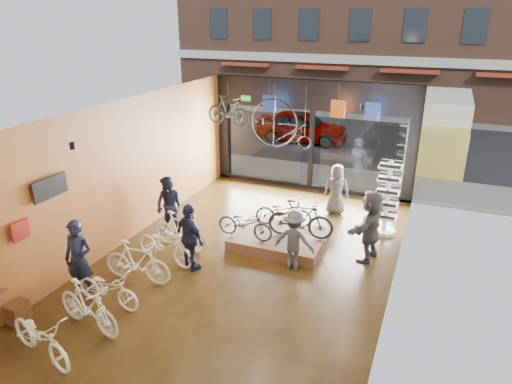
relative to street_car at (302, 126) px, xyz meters
The scene contains 35 objects.
ground_plane 12.22m from the street_car, 79.79° to the right, with size 7.00×12.00×0.04m, color black.
ceiling 12.57m from the street_car, 79.79° to the right, with size 7.00×12.00×0.04m, color black.
wall_left 12.13m from the street_car, 96.46° to the right, with size 0.04×12.00×3.80m, color #AA6B31.
wall_right 13.33m from the street_car, 64.67° to the right, with size 0.04×12.00×3.80m, color beige.
wall_back 18.19m from the street_car, 83.16° to the right, with size 7.00×0.04×3.80m, color beige.
storefront 6.48m from the street_car, 70.19° to the right, with size 7.00×0.26×3.80m, color black, non-canonical shape.
exit_sign 6.54m from the street_car, 92.23° to the right, with size 0.35×0.06×0.18m, color #198C26.
street_road 3.78m from the street_car, 54.23° to the left, with size 30.00×18.00×0.02m, color black.
sidewalk_near 5.31m from the street_car, 65.76° to the right, with size 30.00×2.40×0.12m, color slate.
sidewalk_far 7.36m from the street_car, 72.84° to the left, with size 30.00×2.00×0.12m, color slate.
street_car is the anchor object (origin of this frame).
box_truck 6.27m from the street_car, ahead, with size 2.22×6.67×2.63m, color silver, non-canonical shape.
floor_bike_0 16.20m from the street_car, 89.52° to the right, with size 0.61×1.75×0.92m, color white.
floor_bike_1 15.22m from the street_car, 88.68° to the right, with size 0.48×1.70×1.02m, color white.
floor_bike_2 14.44m from the street_car, 89.29° to the right, with size 0.55×1.58×0.83m, color white.
floor_bike_3 13.43m from the street_car, 89.16° to the right, with size 0.48×1.70×1.02m, color white.
floor_bike_4 12.43m from the street_car, 88.67° to the right, with size 0.61×1.76×0.92m, color white.
floor_bike_5 11.67m from the street_car, 88.67° to the right, with size 0.48×1.68×1.01m, color white.
display_platform 10.82m from the street_car, 76.00° to the right, with size 2.40×1.80×0.30m, color brown.
display_bike_left 11.14m from the street_car, 80.53° to the right, with size 0.54×1.55×0.81m, color #212723.
display_bike_mid 10.88m from the street_car, 73.13° to the right, with size 0.49×1.73×1.04m, color #212723.
display_bike_right 10.23m from the street_car, 75.75° to the right, with size 0.54×1.55×0.82m, color #212723.
customer_0 14.36m from the street_car, 92.34° to the right, with size 0.65×0.43×1.80m, color #161C33.
customer_1 11.05m from the street_car, 92.25° to the right, with size 0.82×0.64×1.69m, color #161C33.
customer_2 12.52m from the street_car, 85.16° to the right, with size 1.00×0.41×1.70m, color #161C33.
customer_3 11.97m from the street_car, 73.81° to the right, with size 0.99×0.57×1.53m, color #3F3F44.
customer_4 8.57m from the street_car, 65.83° to the right, with size 0.76×0.50×1.56m, color #3F3F44.
customer_5 11.46m from the street_car, 64.49° to the right, with size 1.71×0.54×1.84m, color #3F3F44.
sunglasses_rack 10.08m from the street_car, 59.52° to the right, with size 0.62×0.51×2.12m, color white, non-canonical shape.
wall_merch 15.56m from the street_car, 94.50° to the right, with size 0.40×2.40×2.60m, color navy, non-canonical shape.
penny_farthing 7.72m from the street_car, 77.85° to the right, with size 1.96×0.06×1.57m, color black, non-canonical shape.
hung_bike 8.10m from the street_car, 90.94° to the right, with size 0.45×1.58×0.95m, color #212723.
jersey_left 7.23m from the street_car, 82.62° to the right, with size 0.45×0.03×0.55m, color #1E3F99.
jersey_mid 7.85m from the street_car, 65.01° to the right, with size 0.45×0.03×0.55m, color #CC5919.
jersey_right 8.33m from the street_car, 58.12° to the right, with size 0.45×0.03×0.55m, color #1E3F99.
Camera 1 is at (4.03, -8.83, 5.80)m, focal length 32.00 mm.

